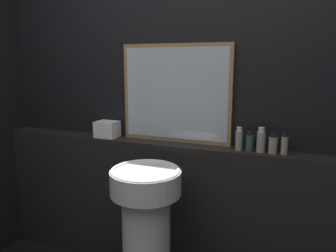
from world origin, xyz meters
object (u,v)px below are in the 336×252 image
Objects in this scene: body_wash_bottle at (273,144)px; hand_soap_bottle at (284,145)px; pedestal_sink at (146,231)px; shampoo_bottle at (239,139)px; lotion_bottle at (261,141)px; mirror at (176,94)px; conditioner_bottle at (250,142)px; towel_stack at (107,129)px.

body_wash_bottle is 0.91× the size of hand_soap_bottle.
hand_soap_bottle is at bearing 30.36° from pedestal_sink.
shampoo_bottle reaches higher than pedestal_sink.
lotion_bottle reaches higher than hand_soap_bottle.
mirror is 5.00× the size of lotion_bottle.
pedestal_sink is 0.97m from hand_soap_bottle.
mirror is at bearing 173.23° from conditioner_bottle.
body_wash_bottle is at bearing 180.00° from hand_soap_bottle.
mirror is at bearing 90.18° from pedestal_sink.
shampoo_bottle reaches higher than body_wash_bottle.
towel_stack is at bearing 180.00° from body_wash_bottle.
towel_stack is 1.31× the size of conditioner_bottle.
hand_soap_bottle is (0.21, 0.00, 0.00)m from conditioner_bottle.
body_wash_bottle is at bearing -5.34° from mirror.
pedestal_sink is 7.55× the size of body_wash_bottle.
pedestal_sink is 0.91m from mirror.
lotion_bottle is (0.07, 0.00, 0.02)m from conditioner_bottle.
conditioner_bottle is 1.02× the size of body_wash_bottle.
mirror is at bearing 172.26° from shampoo_bottle.
conditioner_bottle is 0.93× the size of hand_soap_bottle.
pedestal_sink is at bearing -39.18° from towel_stack.
shampoo_bottle is at bearing -180.00° from conditioner_bottle.
towel_stack is 1.24m from hand_soap_bottle.
conditioner_bottle is 0.07m from lotion_bottle.
hand_soap_bottle is (0.72, -0.06, -0.27)m from mirror.
pedestal_sink is 0.88m from lotion_bottle.
shampoo_bottle is (0.45, -0.06, -0.27)m from mirror.
hand_soap_bottle is (1.24, 0.00, 0.00)m from towel_stack.
mirror reaches higher than towel_stack.
pedestal_sink is 7.42× the size of conditioner_bottle.
pedestal_sink is at bearing -89.82° from mirror.
shampoo_bottle is 1.22× the size of body_wash_bottle.
conditioner_bottle is (0.52, 0.42, 0.50)m from pedestal_sink.
pedestal_sink is 5.66× the size of towel_stack.
mirror is at bearing 174.02° from lotion_bottle.
shampoo_bottle reaches higher than hand_soap_bottle.
hand_soap_bottle is (0.14, -0.00, -0.01)m from lotion_bottle.
conditioner_bottle is at bearing 180.00° from hand_soap_bottle.
conditioner_bottle reaches higher than towel_stack.
towel_stack is 1.03m from conditioner_bottle.
mirror is at bearing 174.66° from body_wash_bottle.
lotion_bottle reaches higher than conditioner_bottle.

